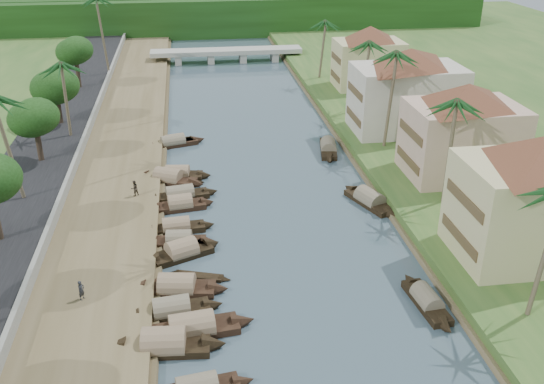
{
  "coord_description": "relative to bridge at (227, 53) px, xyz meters",
  "views": [
    {
      "loc": [
        -7.52,
        -41.04,
        27.0
      ],
      "look_at": [
        -0.16,
        10.65,
        2.0
      ],
      "focal_mm": 40.0,
      "sensor_mm": 36.0,
      "label": 1
    }
  ],
  "objects": [
    {
      "name": "sampan_7",
      "position": [
        -9.34,
        -64.21,
        -1.31
      ],
      "size": [
        7.27,
        2.05,
        1.95
      ],
      "rotation": [
        0.0,
        0.0,
        0.08
      ],
      "color": "black",
      "rests_on": "ground"
    },
    {
      "name": "sampan_2",
      "position": [
        -8.25,
        -78.95,
        -1.3
      ],
      "size": [
        9.25,
        2.89,
        2.37
      ],
      "rotation": [
        0.0,
        0.0,
        0.12
      ],
      "color": "black",
      "rests_on": "ground"
    },
    {
      "name": "canoe_1",
      "position": [
        -7.59,
        -72.06,
        -1.62
      ],
      "size": [
        5.37,
        2.55,
        0.87
      ],
      "rotation": [
        0.0,
        0.0,
        -0.33
      ],
      "color": "black",
      "rests_on": "ground"
    },
    {
      "name": "tree_4",
      "position": [
        -24.0,
        -35.75,
        4.38
      ],
      "size": [
        5.33,
        5.33,
        6.96
      ],
      "color": "#403124",
      "rests_on": "ground"
    },
    {
      "name": "sampan_14",
      "position": [
        9.0,
        -78.16,
        -1.32
      ],
      "size": [
        2.13,
        7.76,
        1.9
      ],
      "rotation": [
        0.0,
        0.0,
        1.67
      ],
      "color": "black",
      "rests_on": "ground"
    },
    {
      "name": "palm_3",
      "position": [
        16.0,
        -35.31,
        8.43
      ],
      "size": [
        3.2,
        3.2,
        10.71
      ],
      "color": "brown",
      "rests_on": "ground"
    },
    {
      "name": "sampan_1",
      "position": [
        -10.13,
        -80.42,
        -1.3
      ],
      "size": [
        8.66,
        2.68,
        2.5
      ],
      "rotation": [
        0.0,
        0.0,
        -0.09
      ],
      "color": "black",
      "rests_on": "ground"
    },
    {
      "name": "sampan_8",
      "position": [
        -8.96,
        -59.72,
        -1.31
      ],
      "size": [
        6.99,
        2.56,
        2.13
      ],
      "rotation": [
        0.0,
        0.0,
        0.14
      ],
      "color": "black",
      "rests_on": "ground"
    },
    {
      "name": "sampan_13",
      "position": [
        -9.53,
        -42.21,
        -1.31
      ],
      "size": [
        7.01,
        3.38,
        1.93
      ],
      "rotation": [
        0.0,
        0.0,
        0.29
      ],
      "color": "black",
      "rests_on": "ground"
    },
    {
      "name": "canoe_2",
      "position": [
        -9.18,
        -53.67,
        -1.62
      ],
      "size": [
        5.73,
        1.45,
        0.82
      ],
      "rotation": [
        0.0,
        0.0,
        -0.11
      ],
      "color": "black",
      "rests_on": "ground"
    },
    {
      "name": "sampan_11",
      "position": [
        -9.2,
        -52.37,
        -1.31
      ],
      "size": [
        7.59,
        2.55,
        2.15
      ],
      "rotation": [
        0.0,
        0.0,
        -0.12
      ],
      "color": "black",
      "rests_on": "ground"
    },
    {
      "name": "treeline",
      "position": [
        -0.0,
        28.0,
        2.28
      ],
      "size": [
        120.0,
        14.0,
        8.0
      ],
      "color": "black",
      "rests_on": "ground"
    },
    {
      "name": "road",
      "position": [
        -24.5,
        -52.0,
        -1.02
      ],
      "size": [
        8.0,
        180.0,
        1.4
      ],
      "primitive_type": "cube",
      "color": "black",
      "rests_on": "ground"
    },
    {
      "name": "sampan_16",
      "position": [
        8.73,
        -46.87,
        -1.31
      ],
      "size": [
        3.08,
        8.86,
        2.14
      ],
      "rotation": [
        0.0,
        0.0,
        1.4
      ],
      "color": "black",
      "rests_on": "ground"
    },
    {
      "name": "sampan_9",
      "position": [
        -8.96,
        -57.48,
        -1.31
      ],
      "size": [
        8.12,
        2.85,
        2.04
      ],
      "rotation": [
        0.0,
        0.0,
        0.17
      ],
      "color": "black",
      "rests_on": "ground"
    },
    {
      "name": "palm_8",
      "position": [
        -20.5,
        -10.88,
        11.45
      ],
      "size": [
        3.2,
        3.2,
        13.64
      ],
      "color": "brown",
      "rests_on": "ground"
    },
    {
      "name": "sampan_6",
      "position": [
        -9.09,
        -66.7,
        -1.31
      ],
      "size": [
        6.58,
        2.12,
        1.97
      ],
      "rotation": [
        0.0,
        0.0,
        -0.1
      ],
      "color": "black",
      "rests_on": "ground"
    },
    {
      "name": "tree_6",
      "position": [
        24.0,
        -41.86,
        4.21
      ],
      "size": [
        4.02,
        4.02,
        6.49
      ],
      "color": "#403124",
      "rests_on": "ground"
    },
    {
      "name": "palm_1",
      "position": [
        16.0,
        -64.0,
        9.11
      ],
      "size": [
        3.2,
        3.2,
        11.42
      ],
      "color": "brown",
      "rests_on": "ground"
    },
    {
      "name": "left_bank",
      "position": [
        -16.0,
        -52.0,
        -1.32
      ],
      "size": [
        10.0,
        180.0,
        0.8
      ],
      "primitive_type": "cube",
      "color": "brown",
      "rests_on": "ground"
    },
    {
      "name": "sampan_12",
      "position": [
        -9.74,
        -42.58,
        -1.31
      ],
      "size": [
        8.39,
        3.81,
        2.01
      ],
      "rotation": [
        0.0,
        0.0,
        0.29
      ],
      "color": "black",
      "rests_on": "ground"
    },
    {
      "name": "retaining_wall",
      "position": [
        -20.2,
        -52.0,
        -0.37
      ],
      "size": [
        0.4,
        180.0,
        1.1
      ],
      "primitive_type": "cube",
      "color": "slate",
      "rests_on": "left_bank"
    },
    {
      "name": "palm_2",
      "position": [
        15.0,
        -49.09,
        10.1
      ],
      "size": [
        3.2,
        3.2,
        12.44
      ],
      "color": "brown",
      "rests_on": "ground"
    },
    {
      "name": "building_near",
      "position": [
        18.99,
        -74.0,
        4.66
      ],
      "size": [
        14.85,
        14.85,
        10.2
      ],
      "color": "#C6B884",
      "rests_on": "right_bank"
    },
    {
      "name": "ground",
      "position": [
        -0.0,
        -72.0,
        -1.72
      ],
      "size": [
        220.0,
        220.0,
        0.0
      ],
      "primitive_type": "plane",
      "color": "#3C4F5B",
      "rests_on": "ground"
    },
    {
      "name": "sampan_5",
      "position": [
        -8.87,
        -68.64,
        -1.3
      ],
      "size": [
        7.35,
        4.57,
        2.31
      ],
      "rotation": [
        0.0,
        0.0,
        0.42
      ],
      "color": "black",
      "rests_on": "ground"
    },
    {
      "name": "bridge",
      "position": [
        0.0,
        0.0,
        0.0
      ],
      "size": [
        28.0,
        4.0,
        2.4
      ],
      "color": "#A3A298",
      "rests_on": "ground"
    },
    {
      "name": "building_distant",
      "position": [
        19.99,
        -24.0,
        4.16
      ],
      "size": [
        12.62,
        12.62,
        9.2
      ],
      "color": "#C6B884",
      "rests_on": "right_bank"
    },
    {
      "name": "sampan_4",
      "position": [
        -9.28,
        -73.8,
        -1.3
      ],
      "size": [
        8.28,
        3.02,
        2.29
      ],
      "rotation": [
        0.0,
        0.0,
        -0.16
      ],
      "color": "black",
      "rests_on": "ground"
    },
    {
      "name": "person_near",
      "position": [
        -16.1,
        -74.89,
        -0.15
      ],
      "size": [
        0.62,
        0.67,
        1.54
      ],
      "primitive_type": "imported",
      "rotation": [
        0.0,
        0.0,
        0.99
      ],
      "color": "#282A30",
      "rests_on": "left_bank"
    },
    {
      "name": "palm_7",
      "position": [
        14.0,
        -17.79,
        8.19
      ],
      "size": [
        3.2,
        3.2,
        10.46
      ],
      "color": "brown",
      "rests_on": "ground"
    },
    {
      "name": "building_far",
      "position": [
        18.99,
        -44.0,
        4.66
      ],
      "size": [
        15.59,
        15.59,
        10.2
      ],
      "color": "beige",
      "rests_on": "right_bank"
    },
    {
      "name": "building_mid",
      "position": [
        19.99,
        -58.0,
        4.41
      ],
      "size": [
        14.11,
        14.11,
        9.7
      ],
      "color": "#CCA390",
      "rests_on": "right_bank"
    },
    {
      "name": "palm_6",
      "position": [
        -22.0,
        -40.76,
        8.26
      ],
      "size": [
        3.2,
        3.2,
        10.33
      ],
      "color": "brown",
      "rests_on": "ground"
    },
    {
      "name": "sampan_3",
      "position": [
        -9.67,
        -76.64,
        -1.31
      ],
      "size": [
        7.88,
        2.45,
        2.1
      ],
      "rotation": [
        0.0,
        0.0,
        0.11
      ],
      "color": "black",
      "rests_on": "ground"
    },
    {
      "name": "sampan_10",
      "position": [
        -10.16,
        -53.24,
        -1.3
      ],
      "size": [
        8.29,
        5.36,
        2.3
      ],
      "rotation": [
        0.0,
        0.0,
        -0.47
      ],
      "color": "black",
      "rests_on": "ground"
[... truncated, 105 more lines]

